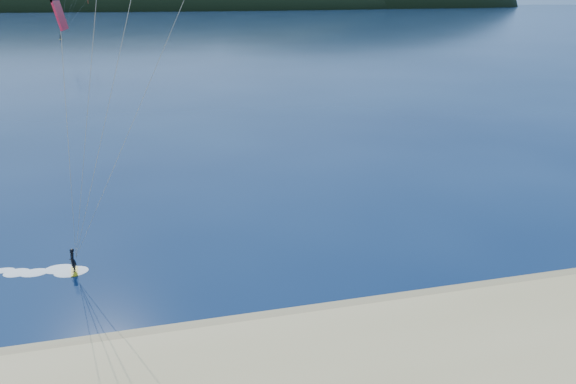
{
  "coord_description": "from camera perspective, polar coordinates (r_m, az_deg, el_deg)",
  "views": [
    {
      "loc": [
        -2.16,
        -17.26,
        15.55
      ],
      "look_at": [
        4.59,
        10.0,
        5.0
      ],
      "focal_mm": 32.6,
      "sensor_mm": 36.0,
      "label": 1
    }
  ],
  "objects": [
    {
      "name": "wet_sand",
      "position": [
        26.8,
        -6.95,
        -14.92
      ],
      "size": [
        220.0,
        2.5,
        0.1
      ],
      "color": "#998159",
      "rests_on": "ground"
    },
    {
      "name": "headland",
      "position": [
        762.71,
        -14.51,
        18.82
      ],
      "size": [
        1200.0,
        310.0,
        140.0
      ],
      "color": "black",
      "rests_on": "ground"
    },
    {
      "name": "kitesurfer_near",
      "position": [
        23.95,
        -17.83,
        17.24
      ],
      "size": [
        19.0,
        9.35,
        17.85
      ],
      "color": "gold",
      "rests_on": "ground"
    },
    {
      "name": "kitesurfer_far",
      "position": [
        219.41,
        -22.08,
        18.83
      ],
      "size": [
        13.19,
        6.32,
        17.08
      ],
      "color": "gold",
      "rests_on": "ground"
    }
  ]
}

